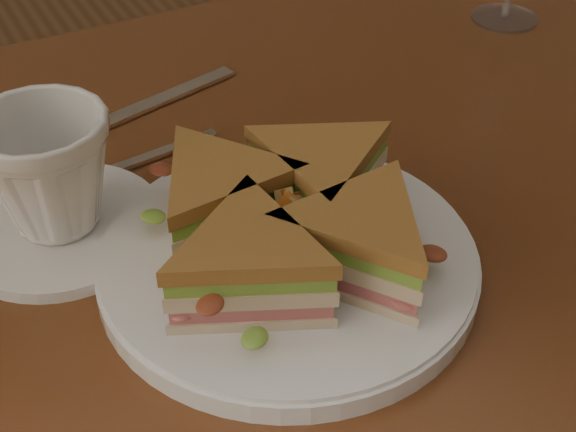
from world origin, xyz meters
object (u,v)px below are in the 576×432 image
Objects in this scene: plate at (288,262)px; coffee_cup at (48,172)px; table at (294,309)px; spoon at (69,185)px; sandwich_wedges at (288,222)px; saucer at (61,227)px; knife at (133,112)px.

coffee_cup is at bearing 137.90° from plate.
plate reaches higher than table.
table is 0.21m from spoon.
coffee_cup is at bearing 137.90° from sandwich_wedges.
knife is at bearing 52.21° from saucer.
plate reaches higher than knife.
saucer is 1.58× the size of coffee_cup.
knife is (-0.03, 0.25, -0.04)m from sandwich_wedges.
spoon is (-0.11, 0.17, -0.04)m from sandwich_wedges.
coffee_cup is (-0.11, -0.14, 0.05)m from knife.
table is 0.16m from sandwich_wedges.
plate is at bearing -31.99° from coffee_cup.
sandwich_wedges reaches higher than saucer.
plate is 0.18m from coffee_cup.
coffee_cup is at bearing -142.19° from knife.
table is 12.19× the size of coffee_cup.
sandwich_wedges reaches higher than knife.
knife is at bearing 95.88° from plate.
sandwich_wedges is 2.65× the size of coffee_cup.
plate is 0.18m from saucer.
spoon is at bearing 123.12° from plate.
knife is (-0.06, 0.21, 0.10)m from table.
plate is 1.04× the size of sandwich_wedges.
sandwich_wedges is at bearing -63.61° from spoon.
sandwich_wedges is at bearing -123.33° from table.
table is at bearing -23.33° from saucer.
knife is 2.15× the size of coffee_cup.
plate is 1.28× the size of knife.
table is at bearing -13.22° from coffee_cup.
table is at bearing -88.68° from knife.
plate reaches higher than saucer.
spoon and saucer have the same top height.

